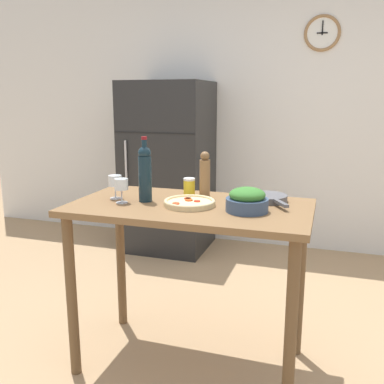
% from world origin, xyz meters
% --- Properties ---
extents(ground_plane, '(14.00, 14.00, 0.00)m').
position_xyz_m(ground_plane, '(0.00, 0.00, 0.00)').
color(ground_plane, tan).
extents(wall_back, '(6.40, 0.08, 2.60)m').
position_xyz_m(wall_back, '(0.00, 2.20, 1.30)').
color(wall_back, silver).
rests_on(wall_back, ground_plane).
extents(refrigerator, '(0.78, 0.74, 1.63)m').
position_xyz_m(refrigerator, '(-0.81, 1.80, 0.81)').
color(refrigerator, black).
rests_on(refrigerator, ground_plane).
extents(prep_counter, '(1.25, 0.68, 0.93)m').
position_xyz_m(prep_counter, '(0.00, 0.00, 0.78)').
color(prep_counter, brown).
rests_on(prep_counter, ground_plane).
extents(wine_bottle, '(0.07, 0.07, 0.35)m').
position_xyz_m(wine_bottle, '(-0.25, -0.01, 1.09)').
color(wine_bottle, '#142833').
rests_on(wine_bottle, prep_counter).
extents(wine_glass_near, '(0.07, 0.07, 0.13)m').
position_xyz_m(wine_glass_near, '(-0.36, -0.08, 1.02)').
color(wine_glass_near, silver).
rests_on(wine_glass_near, prep_counter).
extents(wine_glass_far, '(0.07, 0.07, 0.13)m').
position_xyz_m(wine_glass_far, '(-0.43, -0.00, 1.02)').
color(wine_glass_far, silver).
rests_on(wine_glass_far, prep_counter).
extents(pepper_mill, '(0.06, 0.06, 0.26)m').
position_xyz_m(pepper_mill, '(0.03, 0.18, 1.05)').
color(pepper_mill, olive).
rests_on(pepper_mill, prep_counter).
extents(salad_bowl, '(0.21, 0.21, 0.12)m').
position_xyz_m(salad_bowl, '(0.31, -0.05, 0.99)').
color(salad_bowl, '#384C6B').
rests_on(salad_bowl, prep_counter).
extents(homemade_pizza, '(0.27, 0.27, 0.03)m').
position_xyz_m(homemade_pizza, '(0.00, -0.02, 0.95)').
color(homemade_pizza, '#DBC189').
rests_on(homemade_pizza, prep_counter).
extents(salt_canister, '(0.07, 0.07, 0.10)m').
position_xyz_m(salt_canister, '(-0.07, 0.19, 0.98)').
color(salt_canister, yellow).
rests_on(salt_canister, prep_counter).
extents(cast_iron_skillet, '(0.24, 0.32, 0.04)m').
position_xyz_m(cast_iron_skillet, '(0.38, 0.20, 0.95)').
color(cast_iron_skillet, '#56565B').
rests_on(cast_iron_skillet, prep_counter).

